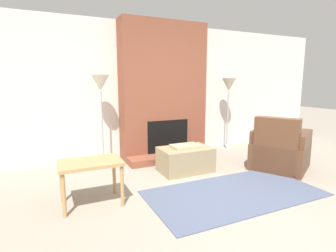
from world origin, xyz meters
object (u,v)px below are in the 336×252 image
object	(u,v)px
ottoman	(185,159)
side_table	(91,167)
armchair	(280,152)
floor_lamp_right	(229,88)
floor_lamp_left	(100,88)

from	to	relation	value
ottoman	side_table	xyz separation A→B (m)	(-1.60, -0.58, 0.26)
armchair	side_table	size ratio (longest dim) A/B	1.66
armchair	floor_lamp_right	bearing A→B (deg)	-29.31
side_table	floor_lamp_left	bearing A→B (deg)	73.71
armchair	floor_lamp_left	distance (m)	3.23
armchair	floor_lamp_right	size ratio (longest dim) A/B	0.78
armchair	floor_lamp_right	world-z (taller)	floor_lamp_right
ottoman	floor_lamp_left	bearing A→B (deg)	143.78
side_table	floor_lamp_right	world-z (taller)	floor_lamp_right
floor_lamp_left	floor_lamp_right	world-z (taller)	floor_lamp_left
ottoman	floor_lamp_left	world-z (taller)	floor_lamp_left
side_table	ottoman	bearing A→B (deg)	19.80
armchair	side_table	bearing A→B (deg)	60.50
floor_lamp_left	floor_lamp_right	distance (m)	2.68
ottoman	armchair	world-z (taller)	armchair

